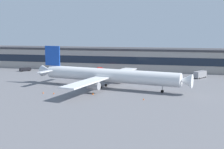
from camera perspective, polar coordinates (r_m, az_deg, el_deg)
The scene contains 11 objects.
ground_plane at distance 123.35m, azimuth 1.07°, elevation -2.57°, with size 600.00×600.00×0.00m, color slate.
terminal_building at distance 178.83m, azimuth 5.02°, elevation 2.88°, with size 189.21×17.87×12.85m.
airliner at distance 123.00m, azimuth -0.83°, elevation -0.16°, with size 65.98×57.14×16.46m.
follow_me_car at distance 169.95m, azimuth -10.23°, elevation 0.68°, with size 3.89×4.75×1.85m.
stair_truck at distance 161.58m, azimuth -2.23°, elevation 0.73°, with size 4.77×6.45×3.55m.
belt_loader at distance 181.27m, azimuth -15.89°, elevation 0.98°, with size 5.52×6.27×1.95m.
fuel_truck at distance 155.33m, azimuth 16.17°, elevation 0.06°, with size 6.76×8.63×3.35m.
traffic_cone_0 at distance 103.25m, azimuth 5.94°, elevation -4.60°, with size 0.48×0.48×0.60m, color #F2590C.
traffic_cone_1 at distance 113.97m, azimuth -10.84°, elevation -3.47°, with size 0.51×0.51×0.63m, color #F2590C.
traffic_cone_2 at distance 116.07m, azimuth -12.76°, elevation -3.32°, with size 0.49×0.49×0.61m, color #F2590C.
traffic_cone_3 at distance 111.18m, azimuth -3.59°, elevation -3.60°, with size 0.59×0.59×0.74m, color #F2590C.
Camera 1 is at (25.74, -118.37, 23.31)m, focal length 48.86 mm.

